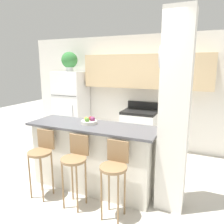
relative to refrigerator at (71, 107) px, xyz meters
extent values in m
plane|color=beige|center=(1.58, -1.78, -0.87)|extent=(14.00, 14.00, 0.00)
cube|color=white|center=(1.58, 0.36, 0.41)|extent=(5.60, 0.06, 2.55)
cube|color=tan|center=(1.83, 0.17, 0.89)|extent=(2.80, 0.32, 0.73)
cube|color=silver|center=(1.78, 0.19, 0.65)|extent=(0.69, 0.28, 0.12)
cube|color=white|center=(2.75, -1.74, 0.41)|extent=(0.36, 0.32, 2.55)
cylinder|color=silver|center=(2.56, -1.74, 1.12)|extent=(0.02, 0.30, 0.30)
cylinder|color=white|center=(2.56, -1.74, 1.12)|extent=(0.01, 0.26, 0.26)
cube|color=silver|center=(1.58, -1.78, -0.38)|extent=(1.86, 0.52, 0.99)
cube|color=#4C4C51|center=(1.58, -1.78, 0.13)|extent=(1.98, 0.64, 0.04)
cube|color=white|center=(0.00, 0.00, -0.28)|extent=(0.75, 0.60, 1.18)
cube|color=white|center=(0.00, 0.00, 0.59)|extent=(0.75, 0.60, 0.56)
cube|color=#333333|center=(0.00, -0.31, 0.31)|extent=(0.71, 0.01, 0.01)
cylinder|color=#B2B2B7|center=(0.24, -0.31, -0.22)|extent=(0.02, 0.02, 0.65)
cube|color=white|center=(1.78, 0.02, -0.44)|extent=(0.74, 0.59, 0.85)
cube|color=black|center=(1.78, 0.02, 0.01)|extent=(0.74, 0.59, 0.06)
cube|color=black|center=(1.78, 0.29, 0.12)|extent=(0.74, 0.04, 0.16)
cube|color=black|center=(1.78, -0.28, -0.40)|extent=(0.44, 0.01, 0.27)
cylinder|color=olive|center=(1.01, -2.29, -0.19)|extent=(0.34, 0.34, 0.03)
cube|color=olive|center=(1.01, -2.14, -0.03)|extent=(0.29, 0.02, 0.28)
cylinder|color=olive|center=(0.90, -2.40, -0.54)|extent=(0.02, 0.02, 0.66)
cylinder|color=olive|center=(1.12, -2.40, -0.54)|extent=(0.02, 0.02, 0.66)
cylinder|color=olive|center=(0.90, -2.18, -0.54)|extent=(0.02, 0.02, 0.66)
cylinder|color=olive|center=(1.12, -2.18, -0.54)|extent=(0.02, 0.02, 0.66)
cylinder|color=olive|center=(1.58, -2.29, -0.19)|extent=(0.34, 0.34, 0.03)
cube|color=olive|center=(1.58, -2.14, -0.03)|extent=(0.29, 0.02, 0.28)
cylinder|color=olive|center=(1.47, -2.40, -0.54)|extent=(0.02, 0.02, 0.66)
cylinder|color=olive|center=(1.69, -2.40, -0.54)|extent=(0.02, 0.02, 0.66)
cylinder|color=olive|center=(1.47, -2.18, -0.54)|extent=(0.02, 0.02, 0.66)
cylinder|color=olive|center=(1.69, -2.18, -0.54)|extent=(0.02, 0.02, 0.66)
cylinder|color=olive|center=(2.15, -2.29, -0.19)|extent=(0.34, 0.34, 0.03)
cube|color=olive|center=(2.15, -2.14, -0.03)|extent=(0.29, 0.02, 0.28)
cylinder|color=olive|center=(2.04, -2.40, -0.54)|extent=(0.02, 0.02, 0.66)
cylinder|color=olive|center=(2.26, -2.40, -0.54)|extent=(0.02, 0.02, 0.66)
cylinder|color=olive|center=(2.04, -2.18, -0.54)|extent=(0.02, 0.02, 0.66)
cylinder|color=olive|center=(2.26, -2.18, -0.54)|extent=(0.02, 0.02, 0.66)
cylinder|color=silver|center=(0.00, 0.00, 0.93)|extent=(0.17, 0.17, 0.13)
sphere|color=#387F3D|center=(0.00, 0.00, 1.14)|extent=(0.39, 0.39, 0.39)
cylinder|color=silver|center=(1.51, -1.74, 0.18)|extent=(0.24, 0.24, 0.05)
sphere|color=#7A2D56|center=(1.56, -1.73, 0.23)|extent=(0.08, 0.08, 0.08)
sphere|color=red|center=(1.51, -1.69, 0.22)|extent=(0.06, 0.06, 0.06)
sphere|color=gold|center=(1.46, -1.73, 0.22)|extent=(0.06, 0.06, 0.06)
sphere|color=#4C7F2D|center=(1.51, -1.79, 0.22)|extent=(0.07, 0.07, 0.07)
camera|label=1|loc=(3.12, -4.52, 1.02)|focal=35.00mm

